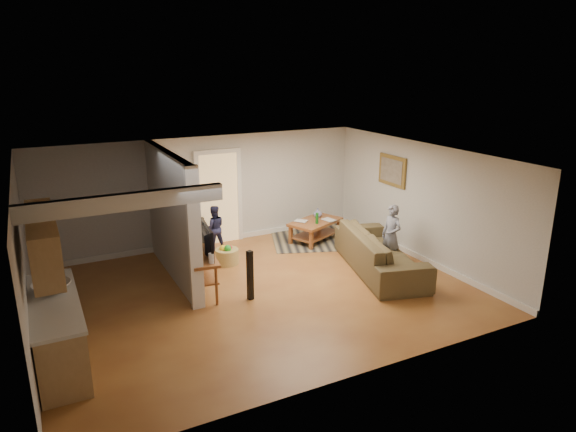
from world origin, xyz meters
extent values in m
plane|color=brown|center=(0.00, 0.00, 0.00)|extent=(7.50, 7.50, 0.00)
cube|color=#B7B5B0|center=(0.00, 3.00, 1.25)|extent=(7.50, 0.04, 2.50)
cube|color=#B7B5B0|center=(-3.75, 0.00, 1.25)|extent=(0.04, 6.00, 2.50)
cube|color=#B7B5B0|center=(3.75, 0.00, 1.25)|extent=(0.04, 6.00, 2.50)
cube|color=white|center=(0.00, 0.00, 2.50)|extent=(7.50, 6.00, 0.04)
cube|color=#B7B5B0|center=(-1.20, 1.45, 1.25)|extent=(0.15, 3.10, 2.50)
cube|color=white|center=(-1.20, -0.10, 1.25)|extent=(0.22, 0.10, 2.50)
cube|color=white|center=(0.00, 2.97, 0.06)|extent=(7.50, 0.04, 0.12)
cube|color=white|center=(3.72, 0.00, 0.06)|extent=(0.04, 6.00, 0.12)
cube|color=#D8B272|center=(0.30, 2.94, 1.05)|extent=(0.90, 0.06, 2.10)
cube|color=#A27C4A|center=(-3.43, -0.80, 0.45)|extent=(0.60, 2.20, 0.90)
cube|color=beige|center=(-3.43, -0.80, 0.92)|extent=(0.64, 2.24, 0.05)
cube|color=#A27C4A|center=(-3.45, -0.80, 1.80)|extent=(0.35, 2.00, 0.70)
imported|color=silver|center=(-3.43, -0.50, 0.94)|extent=(0.54, 0.54, 0.19)
cube|color=#302515|center=(-1.11, 0.80, 1.85)|extent=(0.03, 0.40, 0.34)
cube|color=#302515|center=(-1.11, 1.30, 1.85)|extent=(0.03, 0.40, 0.34)
cube|color=#302515|center=(-1.11, 1.80, 1.85)|extent=(0.03, 0.40, 0.34)
cube|color=olive|center=(3.71, 1.00, 1.75)|extent=(0.04, 0.90, 0.68)
cube|color=black|center=(2.78, 2.07, 0.01)|extent=(3.31, 2.87, 0.01)
imported|color=brown|center=(2.60, -0.15, 0.00)|extent=(1.77, 2.95, 0.81)
cube|color=brown|center=(2.33, 2.00, 0.46)|extent=(1.46, 1.19, 0.06)
cube|color=silver|center=(2.33, 2.00, 0.47)|extent=(0.90, 0.73, 0.02)
cube|color=brown|center=(2.33, 2.00, 0.16)|extent=(1.32, 1.05, 0.03)
cube|color=brown|center=(1.94, 1.50, 0.23)|extent=(0.10, 0.10, 0.46)
cube|color=brown|center=(2.96, 1.96, 0.23)|extent=(0.10, 0.10, 0.46)
cube|color=brown|center=(1.70, 2.04, 0.23)|extent=(0.10, 0.10, 0.46)
cube|color=brown|center=(2.72, 2.50, 0.23)|extent=(0.10, 0.10, 0.46)
imported|color=navy|center=(2.52, 2.22, 0.50)|extent=(0.28, 0.28, 0.22)
cylinder|color=#145B17|center=(2.25, 1.79, 0.62)|extent=(0.07, 0.07, 0.25)
imported|color=#998C4C|center=(1.92, 2.02, 0.50)|extent=(0.34, 0.35, 0.03)
imported|color=#66594C|center=(2.51, 1.85, 0.50)|extent=(0.29, 0.35, 0.02)
cube|color=brown|center=(-0.95, 0.40, 0.74)|extent=(0.62, 1.26, 0.05)
cube|color=brown|center=(-0.95, 0.40, 0.40)|extent=(0.55, 1.15, 0.03)
cylinder|color=brown|center=(-1.17, -0.10, 0.37)|extent=(0.05, 0.05, 0.75)
cylinder|color=brown|center=(-1.03, 0.94, 0.37)|extent=(0.05, 0.05, 0.75)
cylinder|color=brown|center=(-0.87, -0.14, 0.37)|extent=(0.05, 0.05, 0.75)
cylinder|color=brown|center=(-0.73, 0.90, 0.37)|extent=(0.05, 0.05, 0.75)
imported|color=black|center=(-0.93, 0.40, 0.76)|extent=(0.26, 0.98, 0.56)
cylinder|color=white|center=(-0.91, -0.06, 0.85)|extent=(0.10, 0.10, 0.18)
cube|color=black|center=(-0.26, -0.20, 0.46)|extent=(0.11, 0.11, 0.92)
cube|color=black|center=(-1.00, 1.42, 0.45)|extent=(0.11, 0.11, 0.91)
cylinder|color=#A78C48|center=(-0.04, 1.58, 0.16)|extent=(0.49, 0.49, 0.32)
sphere|color=red|center=(0.02, 1.63, 0.32)|extent=(0.15, 0.15, 0.15)
sphere|color=yellow|center=(-0.12, 1.61, 0.34)|extent=(0.15, 0.15, 0.15)
sphere|color=green|center=(-0.04, 1.52, 0.36)|extent=(0.15, 0.15, 0.15)
imported|color=gray|center=(3.00, 0.01, 0.00)|extent=(0.38, 0.51, 1.28)
imported|color=#212346|center=(0.01, 2.50, 0.00)|extent=(0.56, 0.47, 1.03)
camera|label=1|loc=(-3.47, -7.96, 4.08)|focal=32.00mm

